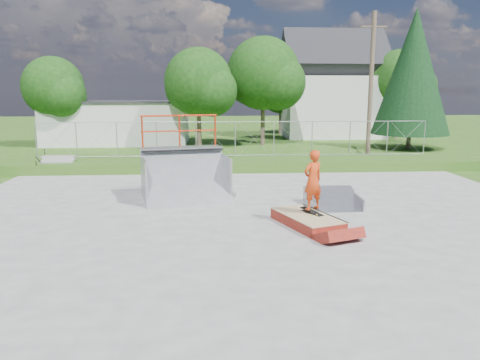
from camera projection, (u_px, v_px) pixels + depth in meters
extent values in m
plane|color=#285418|center=(255.00, 221.00, 13.98)|extent=(120.00, 120.00, 0.00)
cube|color=gray|center=(255.00, 220.00, 13.97)|extent=(20.00, 16.00, 0.04)
cube|color=#285418|center=(236.00, 164.00, 23.24)|extent=(24.00, 3.00, 0.50)
cube|color=maroon|center=(307.00, 221.00, 13.39)|extent=(1.86, 2.57, 0.33)
cube|color=tan|center=(307.00, 215.00, 13.36)|extent=(1.88, 2.60, 0.02)
cube|color=black|center=(312.00, 212.00, 13.50)|extent=(0.61, 0.79, 0.13)
imported|color=red|center=(313.00, 182.00, 13.34)|extent=(0.75, 0.67, 1.73)
cube|color=silver|center=(119.00, 123.00, 34.75)|extent=(10.00, 6.00, 3.00)
cube|color=silver|center=(331.00, 107.00, 39.57)|extent=(8.00, 6.00, 5.00)
cube|color=#27282C|center=(333.00, 66.00, 38.93)|extent=(8.40, 6.08, 6.08)
cylinder|color=brown|center=(371.00, 88.00, 25.47)|extent=(0.24, 0.24, 8.00)
cylinder|color=brown|center=(199.00, 130.00, 31.26)|extent=(0.30, 0.30, 2.45)
sphere|color=#123A0F|center=(198.00, 82.00, 30.67)|extent=(4.48, 4.48, 4.48)
sphere|color=#123A0F|center=(211.00, 91.00, 30.28)|extent=(3.36, 3.36, 3.36)
cylinder|color=brown|center=(263.00, 125.00, 33.48)|extent=(0.30, 0.30, 2.80)
sphere|color=#123A0F|center=(263.00, 73.00, 32.80)|extent=(5.12, 5.12, 5.12)
sphere|color=#123A0F|center=(278.00, 83.00, 32.35)|extent=(3.84, 3.84, 3.84)
cylinder|color=brown|center=(56.00, 130.00, 32.60)|extent=(0.30, 0.30, 2.27)
sphere|color=#123A0F|center=(53.00, 87.00, 32.05)|extent=(4.16, 4.16, 4.16)
sphere|color=#123A0F|center=(63.00, 95.00, 31.68)|extent=(3.12, 3.12, 3.12)
cylinder|color=brown|center=(397.00, 122.00, 38.15)|extent=(0.30, 0.30, 2.62)
sphere|color=#123A0F|center=(400.00, 80.00, 37.51)|extent=(4.80, 4.80, 4.80)
sphere|color=#123A0F|center=(413.00, 87.00, 37.09)|extent=(3.60, 3.60, 3.60)
cylinder|color=brown|center=(280.00, 123.00, 41.54)|extent=(0.30, 0.30, 2.10)
sphere|color=#123A0F|center=(281.00, 91.00, 41.03)|extent=(3.84, 3.84, 3.84)
sphere|color=#123A0F|center=(290.00, 97.00, 40.70)|extent=(2.88, 2.88, 2.88)
cylinder|color=brown|center=(409.00, 140.00, 31.29)|extent=(0.28, 0.28, 1.20)
cone|color=black|center=(413.00, 72.00, 30.46)|extent=(5.04, 5.04, 8.10)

